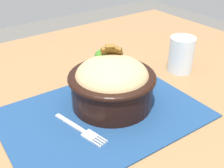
{
  "coord_description": "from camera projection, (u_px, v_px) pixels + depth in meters",
  "views": [
    {
      "loc": [
        0.26,
        0.42,
        1.12
      ],
      "look_at": [
        -0.04,
        0.01,
        0.82
      ],
      "focal_mm": 44.69,
      "sensor_mm": 36.0,
      "label": 1
    }
  ],
  "objects": [
    {
      "name": "table",
      "position": [
        96.0,
        129.0,
        0.64
      ],
      "size": [
        1.3,
        1.0,
        0.77
      ],
      "color": "olive",
      "rests_on": "ground_plane"
    },
    {
      "name": "placemat",
      "position": [
        104.0,
        114.0,
        0.59
      ],
      "size": [
        0.41,
        0.3,
        0.0
      ],
      "primitive_type": "cube",
      "rotation": [
        0.0,
        0.0,
        -0.03
      ],
      "color": "navy",
      "rests_on": "table"
    },
    {
      "name": "bowl",
      "position": [
        112.0,
        82.0,
        0.59
      ],
      "size": [
        0.19,
        0.19,
        0.13
      ],
      "color": "black",
      "rests_on": "placemat"
    },
    {
      "name": "fork",
      "position": [
        81.0,
        130.0,
        0.53
      ],
      "size": [
        0.04,
        0.13,
        0.0
      ],
      "color": "#B6B6B6",
      "rests_on": "placemat"
    },
    {
      "name": "drinking_glass",
      "position": [
        181.0,
        57.0,
        0.74
      ],
      "size": [
        0.07,
        0.07,
        0.09
      ],
      "color": "silver",
      "rests_on": "table"
    }
  ]
}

